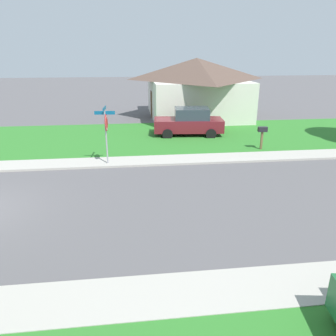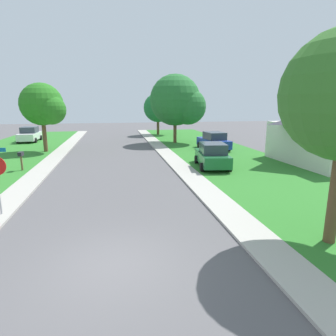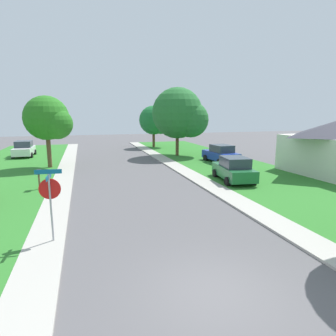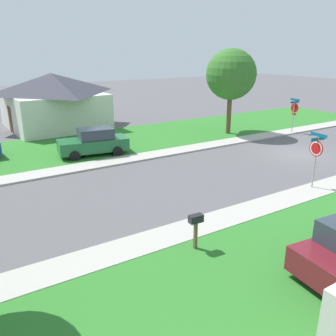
% 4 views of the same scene
% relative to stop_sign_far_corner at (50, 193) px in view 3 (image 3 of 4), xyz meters
% --- Properties ---
extents(ground_plane, '(120.00, 120.00, 0.00)m').
position_rel_stop_sign_far_corner_xyz_m(ground_plane, '(4.40, -4.52, -1.89)').
color(ground_plane, '#565456').
extents(sidewalk_east, '(1.40, 56.00, 0.10)m').
position_rel_stop_sign_far_corner_xyz_m(sidewalk_east, '(9.10, 7.48, -1.84)').
color(sidewalk_east, '#ADA89E').
rests_on(sidewalk_east, ground).
extents(lawn_east, '(8.00, 56.00, 0.08)m').
position_rel_stop_sign_far_corner_xyz_m(lawn_east, '(13.80, 7.48, -1.85)').
color(lawn_east, '#2D7528').
rests_on(lawn_east, ground).
extents(sidewalk_west, '(1.40, 56.00, 0.10)m').
position_rel_stop_sign_far_corner_xyz_m(sidewalk_west, '(-0.30, 7.48, -1.84)').
color(sidewalk_west, '#ADA89E').
rests_on(sidewalk_west, ground).
extents(stop_sign_far_corner, '(0.92, 0.92, 2.77)m').
position_rel_stop_sign_far_corner_xyz_m(stop_sign_far_corner, '(0.00, 0.00, 0.00)').
color(stop_sign_far_corner, '#9E9EA3').
rests_on(stop_sign_far_corner, ground).
extents(car_white_behind_trees, '(2.09, 4.33, 1.76)m').
position_rel_stop_sign_far_corner_xyz_m(car_white_behind_trees, '(-5.05, 23.74, -1.01)').
color(car_white_behind_trees, white).
rests_on(car_white_behind_trees, ground).
extents(car_blue_kerbside_mid, '(2.31, 4.43, 1.76)m').
position_rel_stop_sign_far_corner_xyz_m(car_blue_kerbside_mid, '(13.92, 14.11, -1.01)').
color(car_blue_kerbside_mid, '#1E389E').
rests_on(car_blue_kerbside_mid, ground).
extents(car_green_near_corner, '(2.49, 4.51, 1.76)m').
position_rel_stop_sign_far_corner_xyz_m(car_green_near_corner, '(11.22, 6.79, -1.01)').
color(car_green_near_corner, '#1E6033').
rests_on(car_green_near_corner, ground).
extents(tree_corner_large, '(4.27, 3.97, 5.79)m').
position_rel_stop_sign_far_corner_xyz_m(tree_corner_large, '(10.95, 28.25, 1.78)').
color(tree_corner_large, brown).
rests_on(tree_corner_large, ground).
extents(tree_sidewalk_mid, '(5.97, 5.55, 7.53)m').
position_rel_stop_sign_far_corner_xyz_m(tree_sidewalk_mid, '(11.62, 19.43, 2.68)').
color(tree_sidewalk_mid, brown).
rests_on(tree_sidewalk_mid, ground).
extents(tree_across_left, '(4.03, 3.75, 6.21)m').
position_rel_stop_sign_far_corner_xyz_m(tree_across_left, '(-1.44, 15.73, 2.31)').
color(tree_across_left, brown).
rests_on(tree_across_left, ground).
extents(mailbox, '(0.27, 0.49, 1.31)m').
position_rel_stop_sign_far_corner_xyz_m(mailbox, '(-1.51, 8.11, -0.88)').
color(mailbox, brown).
rests_on(mailbox, ground).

